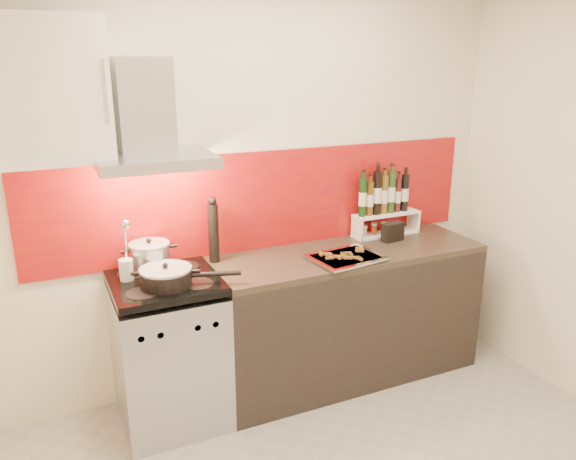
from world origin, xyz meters
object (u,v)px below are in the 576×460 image
stock_pot (150,257)px  range_stove (170,353)px  saute_pan (167,276)px  baking_tray (346,257)px  counter (346,314)px  pepper_mill (213,231)px

stock_pot → range_stove: bearing=-74.3°
saute_pan → baking_tray: saute_pan is taller
saute_pan → baking_tray: bearing=-2.1°
counter → pepper_mill: (-0.85, 0.17, 0.65)m
stock_pot → pepper_mill: size_ratio=0.57×
counter → baking_tray: baking_tray is taller
pepper_mill → baking_tray: 0.83m
stock_pot → baking_tray: size_ratio=0.50×
pepper_mill → saute_pan: bearing=-142.5°
range_stove → baking_tray: 1.21m
counter → saute_pan: bearing=-175.3°
range_stove → baking_tray: size_ratio=1.95×
counter → stock_pot: bearing=173.0°
counter → stock_pot: stock_pot is taller
pepper_mill → baking_tray: (0.75, -0.31, -0.18)m
range_stove → counter: range_stove is taller
saute_pan → stock_pot: bearing=99.3°
range_stove → stock_pot: (-0.04, 0.16, 0.56)m
range_stove → saute_pan: 0.53m
counter → pepper_mill: bearing=168.5°
range_stove → pepper_mill: bearing=26.9°
saute_pan → range_stove: bearing=88.0°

